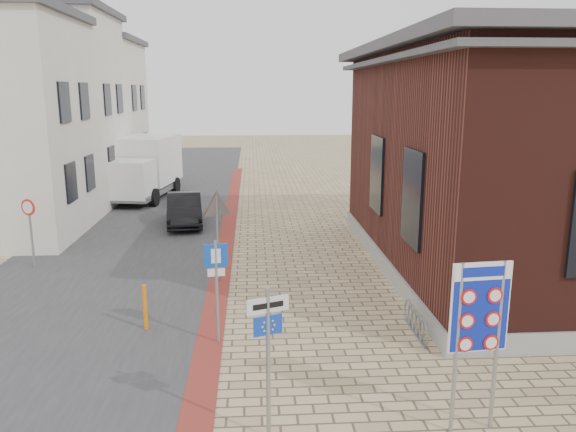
{
  "coord_description": "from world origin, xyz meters",
  "views": [
    {
      "loc": [
        -1.01,
        -9.47,
        5.41
      ],
      "look_at": [
        -0.08,
        4.79,
        2.2
      ],
      "focal_mm": 35.0,
      "sensor_mm": 36.0,
      "label": 1
    }
  ],
  "objects_px": {
    "essen_sign": "(268,340)",
    "bollard": "(145,308)",
    "parking_sign": "(216,275)",
    "sedan": "(184,209)",
    "border_sign": "(480,311)",
    "box_truck": "(144,167)"
  },
  "relations": [
    {
      "from": "essen_sign",
      "to": "bollard",
      "type": "relative_size",
      "value": 2.32
    },
    {
      "from": "parking_sign",
      "to": "bollard",
      "type": "height_order",
      "value": "parking_sign"
    },
    {
      "from": "essen_sign",
      "to": "parking_sign",
      "type": "height_order",
      "value": "essen_sign"
    },
    {
      "from": "sedan",
      "to": "border_sign",
      "type": "xyz_separation_m",
      "value": [
        6.3,
        -14.75,
        1.41
      ]
    },
    {
      "from": "sedan",
      "to": "bollard",
      "type": "xyz_separation_m",
      "value": [
        0.3,
        -10.46,
        -0.1
      ]
    },
    {
      "from": "border_sign",
      "to": "essen_sign",
      "type": "distance_m",
      "value": 3.32
    },
    {
      "from": "sedan",
      "to": "border_sign",
      "type": "distance_m",
      "value": 16.1
    },
    {
      "from": "sedan",
      "to": "essen_sign",
      "type": "distance_m",
      "value": 15.1
    },
    {
      "from": "bollard",
      "to": "parking_sign",
      "type": "bearing_deg",
      "value": -25.2
    },
    {
      "from": "sedan",
      "to": "essen_sign",
      "type": "xyz_separation_m",
      "value": [
        3.0,
        -14.76,
        1.03
      ]
    },
    {
      "from": "box_truck",
      "to": "bollard",
      "type": "height_order",
      "value": "box_truck"
    },
    {
      "from": "border_sign",
      "to": "bollard",
      "type": "height_order",
      "value": "border_sign"
    },
    {
      "from": "border_sign",
      "to": "parking_sign",
      "type": "bearing_deg",
      "value": 135.18
    },
    {
      "from": "box_truck",
      "to": "border_sign",
      "type": "xyz_separation_m",
      "value": [
        8.97,
        -20.62,
        0.45
      ]
    },
    {
      "from": "box_truck",
      "to": "essen_sign",
      "type": "xyz_separation_m",
      "value": [
        5.67,
        -20.63,
        0.07
      ]
    },
    {
      "from": "box_truck",
      "to": "essen_sign",
      "type": "distance_m",
      "value": 21.4
    },
    {
      "from": "bollard",
      "to": "box_truck",
      "type": "bearing_deg",
      "value": 100.31
    },
    {
      "from": "border_sign",
      "to": "parking_sign",
      "type": "relative_size",
      "value": 1.23
    },
    {
      "from": "box_truck",
      "to": "border_sign",
      "type": "height_order",
      "value": "box_truck"
    },
    {
      "from": "border_sign",
      "to": "parking_sign",
      "type": "xyz_separation_m",
      "value": [
        -4.3,
        3.49,
        -0.49
      ]
    },
    {
      "from": "essen_sign",
      "to": "sedan",
      "type": "bearing_deg",
      "value": 80.98
    },
    {
      "from": "sedan",
      "to": "parking_sign",
      "type": "bearing_deg",
      "value": -86.75
    }
  ]
}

